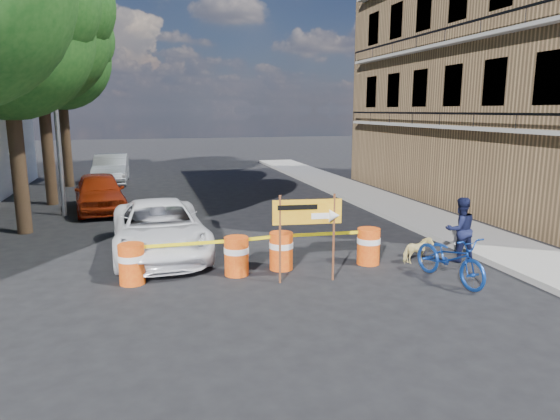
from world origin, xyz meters
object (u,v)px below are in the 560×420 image
barrel_mid_right (281,250)px  barrel_far_right (368,245)px  bicycle (452,236)px  sedan_silver (111,169)px  barrel_mid_left (236,255)px  pedestrian (460,229)px  sedan_red (99,192)px  barrel_far_left (132,263)px  detour_sign (317,218)px  dog (418,250)px  suv_white (159,229)px

barrel_mid_right → barrel_far_right: size_ratio=1.00×
barrel_mid_right → bicycle: bearing=-28.4°
barrel_mid_right → sedan_silver: (-4.77, 16.03, 0.29)m
barrel_mid_left → pedestrian: pedestrian is taller
pedestrian → sedan_red: 13.02m
barrel_far_left → barrel_mid_right: size_ratio=1.00×
pedestrian → sedan_silver: 18.99m
barrel_far_right → bicycle: bicycle is taller
detour_sign → dog: 3.17m
pedestrian → sedan_silver: (-9.30, 16.55, -0.06)m
barrel_mid_left → detour_sign: (1.63, -0.90, 0.98)m
dog → suv_white: size_ratio=0.15×
barrel_far_right → pedestrian: pedestrian is taller
barrel_mid_left → dog: barrel_mid_left is taller
barrel_mid_left → dog: bearing=-3.5°
barrel_far_left → pedestrian: (7.97, -0.38, 0.35)m
barrel_far_left → pedestrian: 7.99m
dog → suv_white: suv_white is taller
detour_sign → bicycle: bearing=-9.3°
sedan_red → sedan_silver: sedan_silver is taller
dog → barrel_far_left: bearing=74.9°
detour_sign → sedan_silver: size_ratio=0.43×
pedestrian → bicycle: size_ratio=0.79×
suv_white → sedan_silver: sedan_silver is taller
barrel_mid_left → barrel_mid_right: bearing=7.5°
barrel_mid_left → sedan_silver: 16.59m
barrel_mid_right → suv_white: bearing=143.5°
barrel_far_right → sedan_red: bearing=128.6°
barrel_far_right → sedan_red: sedan_red is taller
suv_white → sedan_silver: bearing=95.8°
bicycle → dog: 1.58m
suv_white → sedan_red: sedan_red is taller
barrel_far_right → detour_sign: (-1.68, -0.88, 0.98)m
sedan_red → barrel_mid_right: bearing=-68.4°
barrel_far_right → pedestrian: 2.38m
pedestrian → sedan_silver: pedestrian is taller
bicycle → suv_white: (-6.16, 3.89, -0.34)m
barrel_mid_right → bicycle: size_ratio=0.43×
sedan_red → barrel_far_right: bearing=-58.9°
sedan_red → pedestrian: bearing=-51.8°
barrel_far_right → bicycle: 2.13m
barrel_far_left → bicycle: bicycle is taller
dog → sedan_silver: sedan_silver is taller
detour_sign → bicycle: bicycle is taller
bicycle → pedestrian: bearing=39.1°
sedan_silver → barrel_far_left: bearing=-84.6°
detour_sign → sedan_silver: detour_sign is taller
detour_sign → bicycle: 3.00m
barrel_far_right → suv_white: 5.45m
barrel_far_left → sedan_silver: bearing=94.7°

